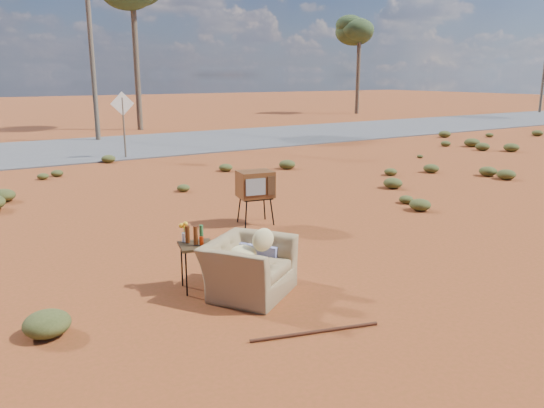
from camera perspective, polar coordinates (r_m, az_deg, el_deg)
ground at (r=7.19m, az=1.50°, el=-8.48°), size 140.00×140.00×0.00m
highway at (r=21.04m, az=-21.77°, el=5.38°), size 140.00×7.00×0.04m
armchair at (r=6.79m, az=-2.32°, el=-5.87°), size 1.38×1.37×0.94m
tv_unit at (r=9.76m, az=-1.81°, el=2.06°), size 0.70×0.60×1.00m
side_table at (r=6.86m, az=-8.42°, el=-4.09°), size 0.51×0.51×0.87m
rusty_bar at (r=5.89m, az=4.69°, el=-13.54°), size 1.41×0.43×0.04m
road_sign at (r=18.33m, az=-15.74°, el=9.41°), size 0.78×0.06×2.19m
eucalyptus_right at (r=39.28m, az=9.42°, el=18.24°), size 3.20×3.20×7.10m
utility_pole_center at (r=23.78m, az=-18.94°, el=16.46°), size 1.40×0.20×8.00m
scrub_patch at (r=10.67m, az=-15.50°, el=-0.76°), size 17.49×8.07×0.33m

